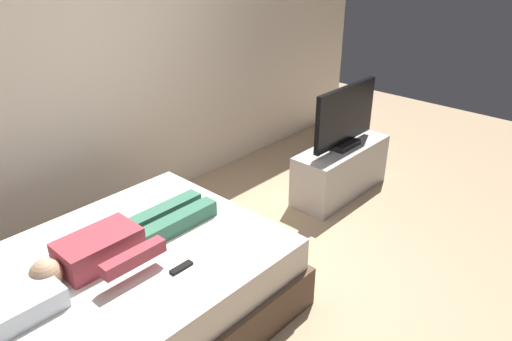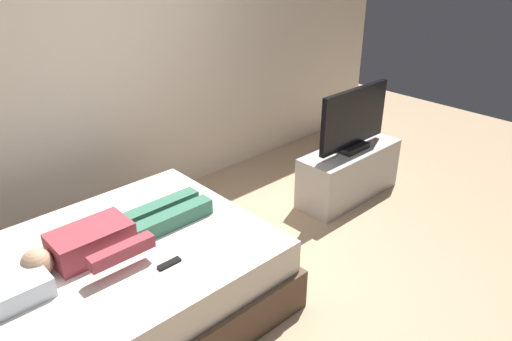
% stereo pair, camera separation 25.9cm
% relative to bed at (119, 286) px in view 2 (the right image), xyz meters
% --- Properties ---
extents(ground_plane, '(10.00, 10.00, 0.00)m').
position_rel_bed_xyz_m(ground_plane, '(0.74, -0.49, -0.26)').
color(ground_plane, tan).
extents(back_wall, '(6.40, 0.10, 2.80)m').
position_rel_bed_xyz_m(back_wall, '(1.14, 1.35, 1.14)').
color(back_wall, beige).
rests_on(back_wall, ground).
extents(bed, '(1.96, 1.54, 0.54)m').
position_rel_bed_xyz_m(bed, '(0.00, 0.00, 0.00)').
color(bed, brown).
rests_on(bed, ground).
extents(pillow, '(0.48, 0.34, 0.12)m').
position_rel_bed_xyz_m(pillow, '(-0.66, -0.00, 0.34)').
color(pillow, white).
rests_on(pillow, bed).
extents(person, '(1.26, 0.46, 0.18)m').
position_rel_bed_xyz_m(person, '(0.03, 0.05, 0.36)').
color(person, '#993842').
rests_on(person, bed).
extents(remote, '(0.15, 0.04, 0.02)m').
position_rel_bed_xyz_m(remote, '(0.18, -0.35, 0.29)').
color(remote, black).
rests_on(remote, bed).
extents(tv_stand, '(1.10, 0.40, 0.50)m').
position_rel_bed_xyz_m(tv_stand, '(2.44, 0.00, -0.01)').
color(tv_stand, '#B7B2AD').
rests_on(tv_stand, ground).
extents(tv, '(0.88, 0.20, 0.59)m').
position_rel_bed_xyz_m(tv, '(2.44, 0.00, 0.52)').
color(tv, black).
rests_on(tv, tv_stand).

